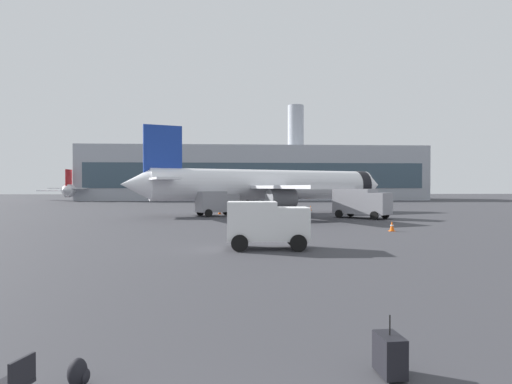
# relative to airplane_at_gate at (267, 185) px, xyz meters

# --- Properties ---
(airplane_at_gate) EXTENTS (34.64, 31.70, 10.50)m
(airplane_at_gate) POSITION_rel_airplane_at_gate_xyz_m (0.00, 0.00, 0.00)
(airplane_at_gate) COLOR white
(airplane_at_gate) RESTS_ON ground
(airplane_taxiing) EXTENTS (23.39, 25.97, 7.63)m
(airplane_taxiing) POSITION_rel_airplane_at_gate_xyz_m (-43.33, 59.16, -1.00)
(airplane_taxiing) COLOR white
(airplane_taxiing) RESTS_ON ground
(service_truck) EXTENTS (5.27, 4.21, 2.90)m
(service_truck) POSITION_rel_airplane_at_gate_xyz_m (-6.27, -4.04, -2.05)
(service_truck) COLOR gray
(service_truck) RESTS_ON ground
(fuel_truck) EXTENTS (5.89, 5.99, 3.20)m
(fuel_truck) POSITION_rel_airplane_at_gate_xyz_m (9.54, -8.41, -1.88)
(fuel_truck) COLOR gray
(fuel_truck) RESTS_ON ground
(cargo_van) EXTENTS (4.47, 2.46, 2.60)m
(cargo_van) POSITION_rel_airplane_at_gate_xyz_m (-2.57, -30.34, -2.21)
(cargo_van) COLOR white
(cargo_van) RESTS_ON ground
(safety_cone_near) EXTENTS (0.44, 0.44, 0.79)m
(safety_cone_near) POSITION_rel_airplane_at_gate_xyz_m (-6.08, -0.55, -3.27)
(safety_cone_near) COLOR #F2590C
(safety_cone_near) RESTS_ON ground
(safety_cone_mid) EXTENTS (0.44, 0.44, 0.80)m
(safety_cone_mid) POSITION_rel_airplane_at_gate_xyz_m (-4.84, 7.05, -3.26)
(safety_cone_mid) COLOR #F2590C
(safety_cone_mid) RESTS_ON ground
(safety_cone_far) EXTENTS (0.44, 0.44, 0.74)m
(safety_cone_far) POSITION_rel_airplane_at_gate_xyz_m (6.81, 6.86, -3.29)
(safety_cone_far) COLOR #F2590C
(safety_cone_far) RESTS_ON ground
(safety_cone_outer) EXTENTS (0.44, 0.44, 0.79)m
(safety_cone_outer) POSITION_rel_airplane_at_gate_xyz_m (7.79, -21.71, -3.27)
(safety_cone_outer) COLOR #F2590C
(safety_cone_outer) RESTS_ON ground
(rolling_suitcase) EXTENTS (0.44, 0.67, 1.10)m
(rolling_suitcase) POSITION_rel_airplane_at_gate_xyz_m (-1.64, -45.84, -3.27)
(rolling_suitcase) COLOR black
(rolling_suitcase) RESTS_ON ground
(traveller_backpack) EXTENTS (0.36, 0.40, 0.48)m
(traveller_backpack) POSITION_rel_airplane_at_gate_xyz_m (-7.07, -45.92, -3.42)
(traveller_backpack) COLOR black
(traveller_backpack) RESTS_ON ground
(gate_chair) EXTENTS (0.60, 0.60, 0.86)m
(gate_chair) POSITION_rel_airplane_at_gate_xyz_m (-7.69, -46.76, -3.16)
(gate_chair) COLOR black
(gate_chair) RESTS_ON ground
(terminal_building) EXTENTS (88.91, 22.96, 25.97)m
(terminal_building) POSITION_rel_airplane_at_gate_xyz_m (1.42, 61.77, 3.44)
(terminal_building) COLOR #9EA3AD
(terminal_building) RESTS_ON ground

